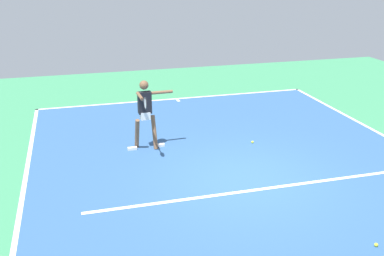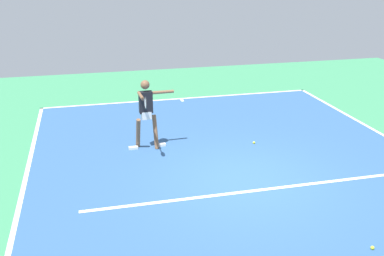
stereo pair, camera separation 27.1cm
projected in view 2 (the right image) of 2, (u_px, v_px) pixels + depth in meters
name	position (u px, v px, depth m)	size (l,w,h in m)	color
ground_plane	(244.00, 180.00, 10.08)	(23.05, 23.05, 0.00)	#388456
court_surface	(244.00, 180.00, 10.08)	(9.71, 13.40, 0.00)	#2D5484
court_line_baseline_near	(181.00, 99.00, 16.14)	(9.71, 0.10, 0.01)	white
court_line_sideline_right	(19.00, 206.00, 9.01)	(0.10, 13.40, 0.01)	white
court_line_service	(253.00, 191.00, 9.59)	(7.28, 0.10, 0.01)	white
court_line_centre_mark	(182.00, 100.00, 15.96)	(0.10, 0.30, 0.01)	white
tennis_player	(147.00, 110.00, 11.46)	(1.23, 1.29, 1.85)	brown
tennis_ball_near_player	(254.00, 143.00, 12.09)	(0.07, 0.07, 0.07)	yellow
tennis_ball_near_service_line	(372.00, 248.00, 7.62)	(0.07, 0.07, 0.07)	yellow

